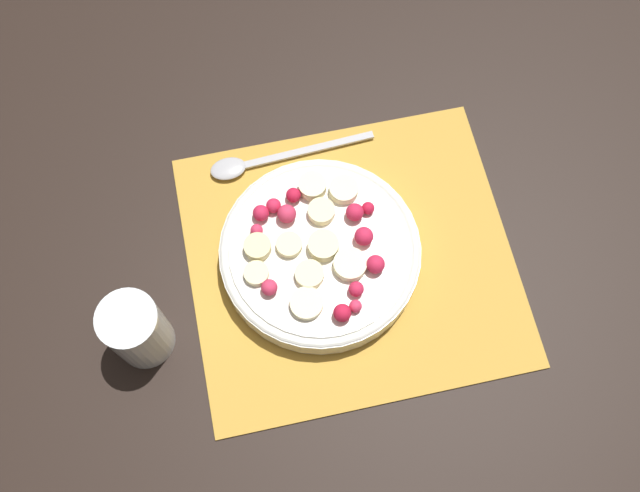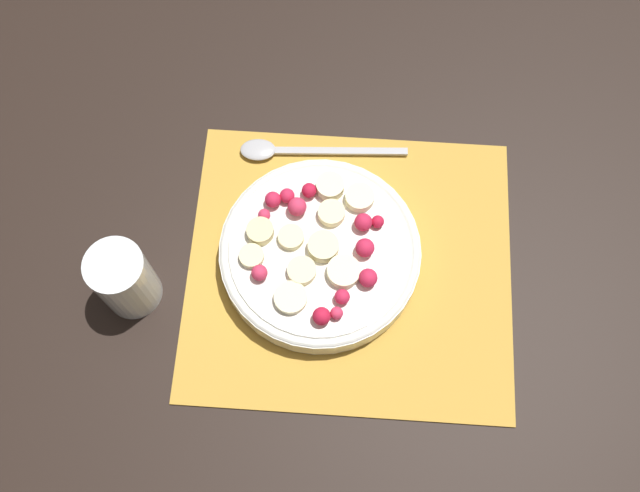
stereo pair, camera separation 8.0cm
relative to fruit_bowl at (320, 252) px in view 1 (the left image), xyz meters
The scene contains 5 objects.
ground_plane 0.04m from the fruit_bowl, 11.72° to the right, with size 3.00×3.00×0.00m, color black.
placemat 0.04m from the fruit_bowl, 11.72° to the right, with size 0.38×0.35×0.01m.
fruit_bowl is the anchor object (origin of this frame).
spoon 0.15m from the fruit_bowl, 109.46° to the left, with size 0.21×0.03×0.01m.
drinking_glass 0.22m from the fruit_bowl, 165.44° to the right, with size 0.06×0.06×0.10m.
Camera 1 is at (-0.10, -0.28, 0.79)m, focal length 40.00 mm.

